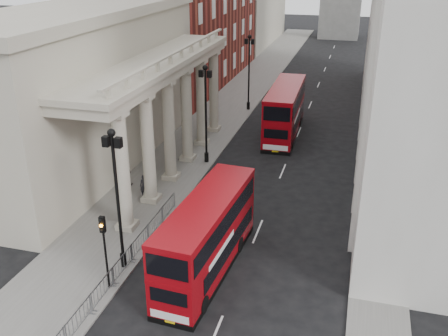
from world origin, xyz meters
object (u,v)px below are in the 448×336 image
Objects in this scene: lamp_post_north at (249,67)px; traffic_light at (104,239)px; lamp_post_mid at (206,108)px; bus_near at (207,235)px; pedestrian_c at (171,157)px; pedestrian_a at (144,186)px; bus_far at (285,110)px; pedestrian_b at (127,175)px; lamp_post_south at (117,191)px.

lamp_post_north reaches higher than traffic_light.
bus_near is at bearing -72.48° from lamp_post_mid.
traffic_light is (0.10, -34.02, -1.80)m from lamp_post_north.
lamp_post_mid is at bearing 90.32° from traffic_light.
pedestrian_a is at bearing -65.04° from pedestrian_c.
lamp_post_north reaches higher than pedestrian_a.
bus_far is at bearing 79.23° from traffic_light.
lamp_post_south is at bearing 92.47° from pedestrian_b.
lamp_post_mid is at bearing -148.93° from pedestrian_b.
pedestrian_c is (-2.63, -17.66, -3.98)m from lamp_post_north.
bus_far is 18.20m from pedestrian_a.
pedestrian_c is at bearing 100.41° from lamp_post_south.
lamp_post_mid is at bearing -121.68° from bus_far.
bus_far is at bearing 59.66° from lamp_post_mid.
lamp_post_mid is at bearing 90.00° from lamp_post_south.
pedestrian_b reaches higher than pedestrian_a.
lamp_post_south reaches higher than bus_far.
lamp_post_south is 5.13× the size of pedestrian_c.
traffic_light is at bearing -89.68° from lamp_post_mid.
lamp_post_north reaches higher than bus_near.
traffic_light is 5.62m from bus_near.
bus_near is 5.99× the size of pedestrian_b.
pedestrian_a is at bearing 123.08° from pedestrian_b.
pedestrian_a is at bearing 106.06° from lamp_post_south.
pedestrian_b is 1.06× the size of pedestrian_c.
bus_near is (4.71, 1.09, -2.61)m from lamp_post_south.
lamp_post_mid is at bearing 111.47° from bus_near.
pedestrian_b is (-4.54, -6.04, -3.93)m from lamp_post_mid.
lamp_post_north is at bearing 90.17° from traffic_light.
traffic_light is 11.03m from pedestrian_a.
lamp_post_south is at bearing -90.61° from pedestrian_a.
bus_near is at bearing -37.88° from pedestrian_c.
lamp_post_mid is 18.11m from traffic_light.
traffic_light is at bearing -102.11° from bus_far.
pedestrian_a is at bearing 137.96° from bus_near.
lamp_post_mid is (0.00, 16.00, 0.00)m from lamp_post_south.
pedestrian_c is (-2.73, 16.36, -2.18)m from traffic_light.
lamp_post_mid is 8.83m from pedestrian_a.
pedestrian_a is at bearing -95.94° from lamp_post_north.
lamp_post_south is at bearing 92.84° from traffic_light.
lamp_post_north is at bearing 125.12° from bus_far.
bus_near reaches higher than pedestrian_c.
bus_near is 12.87m from pedestrian_b.
traffic_light is at bearing 89.14° from pedestrian_b.
lamp_post_south is at bearing -56.46° from pedestrian_c.
lamp_post_south is 1.00× the size of lamp_post_north.
lamp_post_mid is 1.00× the size of lamp_post_north.
bus_far is 17.94m from pedestrian_b.
lamp_post_north is 4.83× the size of pedestrian_b.
lamp_post_south is at bearing -162.97° from bus_near.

